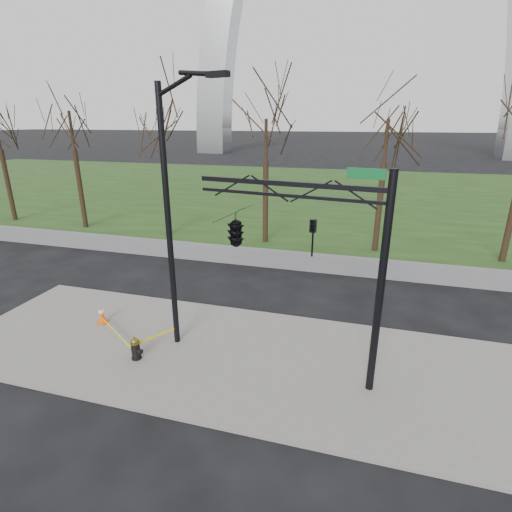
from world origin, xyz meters
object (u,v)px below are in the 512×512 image
(street_light, at_px, (173,205))
(traffic_cone, at_px, (102,315))
(traffic_signal_mast, at_px, (261,232))
(fire_hydrant, at_px, (136,349))

(street_light, bearing_deg, traffic_cone, -171.17)
(street_light, height_order, traffic_signal_mast, street_light)
(fire_hydrant, relative_size, street_light, 0.09)
(street_light, relative_size, traffic_signal_mast, 1.37)
(fire_hydrant, height_order, street_light, street_light)
(fire_hydrant, distance_m, street_light, 4.51)
(fire_hydrant, bearing_deg, street_light, 68.10)
(traffic_cone, bearing_deg, fire_hydrant, -34.14)
(traffic_cone, bearing_deg, traffic_signal_mast, -6.33)
(traffic_cone, distance_m, traffic_signal_mast, 7.18)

